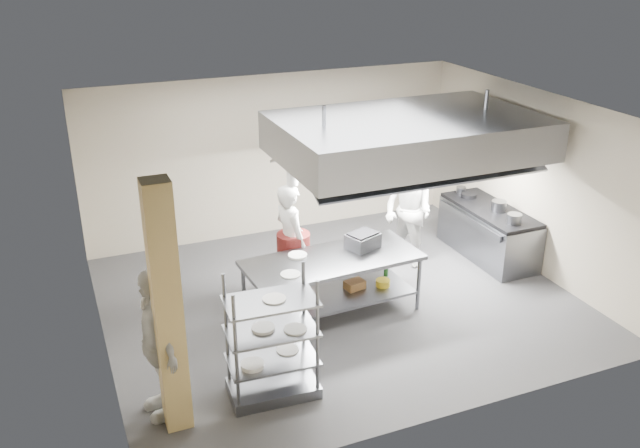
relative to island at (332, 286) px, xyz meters
name	(u,v)px	position (x,y,z in m)	size (l,w,h in m)	color
floor	(339,301)	(0.25, 0.29, -0.46)	(7.00, 7.00, 0.00)	#38383B
ceiling	(342,111)	(0.25, 0.29, 2.54)	(7.00, 7.00, 0.00)	silver
wall_back	(274,155)	(0.25, 3.29, 1.04)	(7.00, 7.00, 0.00)	#B6A991
wall_left	(93,250)	(-3.25, 0.29, 1.04)	(6.00, 6.00, 0.00)	#B6A991
wall_right	(534,181)	(3.75, 0.29, 1.04)	(6.00, 6.00, 0.00)	#B6A991
column	(168,311)	(-2.65, -1.61, 1.04)	(0.30, 0.30, 3.00)	#E4C275
exhaust_hood	(408,136)	(1.55, 0.69, 1.94)	(4.00, 2.50, 0.60)	slate
hood_strip_a	(354,163)	(0.65, 0.69, 1.62)	(1.60, 0.12, 0.04)	white
hood_strip_b	(456,150)	(2.45, 0.69, 1.62)	(1.60, 0.12, 0.04)	white
wall_shelf	(366,147)	(2.05, 3.13, 1.04)	(1.50, 0.28, 0.04)	slate
island	(332,286)	(0.00, 0.00, 0.00)	(2.60, 1.08, 0.91)	gray
island_worktop	(332,260)	(0.00, 0.00, 0.42)	(2.60, 1.08, 0.06)	slate
island_undershelf	(332,295)	(0.00, 0.00, -0.16)	(2.39, 0.97, 0.04)	gray
pass_rack	(272,337)	(-1.45, -1.51, 0.35)	(1.08, 0.63, 1.62)	slate
cooking_range	(488,233)	(3.33, 0.79, -0.04)	(0.80, 2.00, 0.84)	slate
range_top	(491,210)	(3.33, 0.79, 0.41)	(0.78, 1.96, 0.06)	black
chef_head	(290,241)	(-0.36, 0.79, 0.47)	(0.67, 0.44, 1.84)	white
chef_line	(408,212)	(1.85, 1.06, 0.50)	(0.93, 0.72, 1.91)	silver
chef_plating	(158,343)	(-2.75, -1.33, 0.49)	(1.11, 0.46, 1.89)	silver
griddle	(363,241)	(0.56, 0.16, 0.57)	(0.46, 0.35, 0.22)	slate
wicker_basket	(355,285)	(0.38, 0.03, -0.07)	(0.29, 0.20, 0.13)	olive
stockpot	(499,206)	(3.38, 0.64, 0.53)	(0.25, 0.25, 0.18)	gray
plate_stack	(272,358)	(-1.45, -1.51, 0.07)	(0.28, 0.28, 0.05)	white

